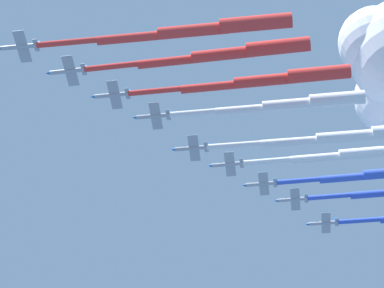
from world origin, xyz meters
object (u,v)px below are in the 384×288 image
at_px(jet_starboard_inner, 266,80).
at_px(jet_port_outer, 368,152).
at_px(jet_port_mid, 290,104).
at_px(jet_starboard_mid, 350,136).
at_px(jet_port_inner, 224,54).
at_px(jet_lead, 195,30).

xyz_separation_m(jet_starboard_inner, jet_port_outer, (-13.21, 37.33, -0.67)).
xyz_separation_m(jet_port_mid, jet_starboard_mid, (-1.54, 18.12, -3.44)).
distance_m(jet_port_inner, jet_starboard_mid, 43.13).
xyz_separation_m(jet_lead, jet_port_inner, (-5.07, 9.39, 1.14)).
xyz_separation_m(jet_lead, jet_starboard_mid, (-17.28, 50.72, -0.64)).
relative_size(jet_port_inner, jet_starboard_mid, 0.91).
relative_size(jet_starboard_mid, jet_port_outer, 1.09).
bearing_deg(jet_port_mid, jet_lead, -64.23).
distance_m(jet_lead, jet_port_mid, 36.30).
bearing_deg(jet_port_inner, jet_port_outer, 109.24).
distance_m(jet_starboard_inner, jet_starboard_mid, 29.25).
height_order(jet_port_inner, jet_starboard_inner, jet_starboard_inner).
height_order(jet_lead, jet_port_inner, jet_port_inner).
relative_size(jet_lead, jet_port_inner, 1.09).
height_order(jet_lead, jet_port_outer, jet_port_outer).
bearing_deg(jet_port_outer, jet_starboard_inner, -70.52).
height_order(jet_port_inner, jet_port_outer, jet_port_inner).
bearing_deg(jet_starboard_inner, jet_starboard_mid, 105.44).
bearing_deg(jet_lead, jet_port_inner, 118.39).
xyz_separation_m(jet_starboard_mid, jet_port_outer, (-5.44, 9.23, 1.73)).
bearing_deg(jet_starboard_mid, jet_port_mid, -85.15).
distance_m(jet_port_mid, jet_port_outer, 28.29).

